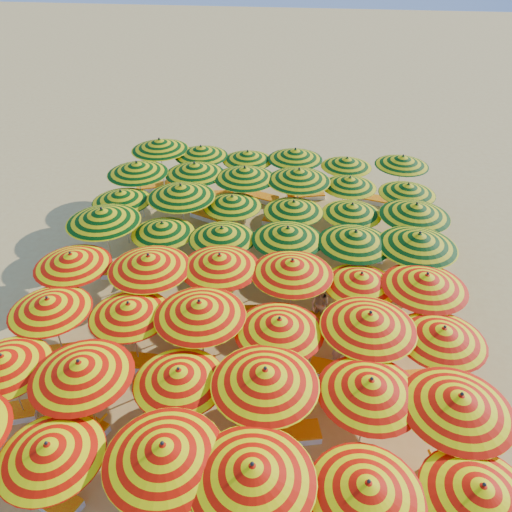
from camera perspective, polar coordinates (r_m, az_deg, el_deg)
name	(u,v)px	position (r m, az deg, el deg)	size (l,w,h in m)	color
ground	(254,303)	(16.90, -0.21, -5.41)	(120.00, 120.00, 0.00)	#D6B25F
umbrella_1	(49,450)	(11.50, -22.58, -19.81)	(2.50, 2.50, 2.33)	silver
umbrella_2	(164,452)	(10.56, -10.51, -21.12)	(2.87, 2.87, 2.61)	silver
umbrella_3	(252,472)	(10.15, -0.43, -23.49)	(3.06, 3.06, 2.63)	silver
umbrella_4	(367,489)	(10.41, 12.60, -24.54)	(2.39, 2.39, 2.41)	silver
umbrella_5	(481,492)	(11.04, 24.31, -23.35)	(2.54, 2.54, 2.37)	silver
umbrella_6	(3,362)	(13.61, -26.92, -10.73)	(2.68, 2.68, 2.33)	silver
umbrella_7	(80,369)	(12.43, -19.45, -12.06)	(2.56, 2.56, 2.57)	silver
umbrella_8	(179,376)	(12.02, -8.78, -13.37)	(2.88, 2.88, 2.34)	silver
umbrella_9	(265,377)	(11.50, 1.04, -13.61)	(2.63, 2.63, 2.65)	silver
umbrella_10	(370,387)	(11.75, 12.93, -14.35)	(3.05, 3.05, 2.52)	silver
umbrella_11	(459,402)	(11.94, 22.20, -15.21)	(2.63, 2.63, 2.59)	silver
umbrella_12	(49,305)	(14.73, -22.61, -5.14)	(2.41, 2.41, 2.40)	silver
umbrella_13	(129,309)	(13.93, -14.31, -5.93)	(2.76, 2.76, 2.36)	silver
umbrella_14	(200,309)	(13.27, -6.46, -6.00)	(3.10, 3.10, 2.62)	silver
umbrella_15	(279,325)	(12.89, 2.68, -7.91)	(2.97, 2.97, 2.49)	silver
umbrella_16	(369,320)	(13.12, 12.83, -7.19)	(3.19, 3.19, 2.66)	silver
umbrella_17	(443,334)	(13.57, 20.57, -8.36)	(2.96, 2.96, 2.43)	silver
umbrella_18	(72,260)	(16.15, -20.33, -0.38)	(2.53, 2.53, 2.48)	silver
umbrella_19	(149,262)	(15.13, -12.13, -0.68)	(3.12, 3.12, 2.64)	silver
umbrella_20	(220,261)	(14.95, -4.17, -0.60)	(2.89, 2.89, 2.58)	silver
umbrella_21	(292,267)	(14.68, 4.16, -1.26)	(3.24, 3.24, 2.61)	silver
umbrella_22	(361,279)	(14.90, 11.92, -2.64)	(2.79, 2.79, 2.32)	silver
umbrella_23	(426,281)	(14.94, 18.85, -2.72)	(2.64, 2.64, 2.59)	silver
umbrella_24	(102,216)	(17.76, -17.14, 4.44)	(3.32, 3.32, 2.69)	silver
umbrella_25	(162,228)	(17.24, -10.64, 3.16)	(2.55, 2.55, 2.30)	silver
umbrella_26	(222,233)	(16.56, -3.92, 2.61)	(2.42, 2.42, 2.39)	silver
umbrella_27	(288,234)	(16.33, 3.64, 2.57)	(3.06, 3.06, 2.52)	silver
umbrella_28	(355,237)	(16.33, 11.27, 2.09)	(2.61, 2.61, 2.57)	silver
umbrella_29	(419,240)	(16.52, 18.09, 1.74)	(2.60, 2.60, 2.68)	silver
umbrella_30	(121,196)	(19.46, -15.15, 6.60)	(2.59, 2.59, 2.36)	silver
umbrella_31	(181,191)	(18.76, -8.57, 7.35)	(3.09, 3.09, 2.68)	silver
umbrella_32	(232,201)	(18.56, -2.74, 6.28)	(2.38, 2.38, 2.32)	silver
umbrella_33	(294,206)	(18.22, 4.32, 5.67)	(2.65, 2.65, 2.34)	silver
umbrella_34	(352,209)	(18.38, 10.92, 5.28)	(2.43, 2.43, 2.30)	silver
umbrella_35	(416,210)	(18.31, 17.79, 5.02)	(3.18, 3.18, 2.62)	silver
umbrella_36	(137,168)	(21.02, -13.43, 9.78)	(3.26, 3.26, 2.62)	silver
umbrella_37	(195,169)	(20.66, -7.02, 9.88)	(3.03, 3.03, 2.57)	silver
umbrella_38	(245,173)	(20.04, -1.29, 9.46)	(2.79, 2.79, 2.62)	silver
umbrella_39	(299,175)	(19.83, 4.93, 9.21)	(3.16, 3.16, 2.68)	silver
umbrella_40	(350,182)	(20.29, 10.64, 8.31)	(2.58, 2.58, 2.30)	silver
umbrella_41	(408,189)	(20.26, 16.96, 7.36)	(2.63, 2.63, 2.33)	silver
umbrella_42	(160,144)	(22.91, -10.96, 12.40)	(3.34, 3.34, 2.69)	silver
umbrella_43	(201,151)	(22.44, -6.30, 11.83)	(3.09, 3.09, 2.48)	silver
umbrella_44	(248,156)	(22.14, -0.97, 11.37)	(2.71, 2.71, 2.35)	silver
umbrella_45	(295,154)	(21.99, 4.51, 11.52)	(2.45, 2.45, 2.52)	silver
umbrella_46	(347,162)	(21.98, 10.32, 10.49)	(2.23, 2.23, 2.30)	silver
umbrella_47	(402,161)	(22.41, 16.39, 10.40)	(2.69, 2.69, 2.42)	silver
lounger_0	(46,494)	(13.29, -22.90, -23.77)	(1.82, 1.18, 0.69)	white
lounger_2	(0,415)	(15.14, -27.22, -15.83)	(1.83, 1.13, 0.69)	white
lounger_3	(79,422)	(14.20, -19.59, -17.46)	(1.82, 1.18, 0.69)	white
lounger_4	(285,434)	(13.27, 3.29, -19.63)	(1.82, 0.97, 0.69)	white
lounger_5	(462,470)	(13.60, 22.45, -21.66)	(1.82, 0.98, 0.69)	white
lounger_6	(44,355)	(16.21, -23.04, -10.38)	(1.83, 1.07, 0.69)	white
lounger_7	(158,364)	(14.99, -11.19, -12.02)	(1.74, 0.60, 0.69)	white
lounger_8	(186,369)	(14.72, -8.05, -12.70)	(1.80, 0.85, 0.69)	white
lounger_9	(341,372)	(14.71, 9.68, -12.97)	(1.81, 0.87, 0.69)	white
lounger_10	(405,381)	(14.90, 16.62, -13.49)	(1.82, 0.93, 0.69)	white
lounger_11	(173,316)	(16.39, -9.44, -6.83)	(1.82, 1.19, 0.69)	white
lounger_12	(238,314)	(16.28, -2.04, -6.60)	(1.81, 0.89, 0.69)	white
lounger_13	(305,320)	(16.14, 5.66, -7.25)	(1.81, 0.91, 0.69)	white
lounger_14	(392,333)	(16.18, 15.33, -8.46)	(1.76, 0.68, 0.69)	white
lounger_15	(127,272)	(18.60, -14.48, -1.79)	(1.77, 0.72, 0.69)	white
lounger_16	(388,289)	(17.84, 14.85, -3.64)	(1.82, 1.02, 0.69)	white
lounger_17	(362,253)	(19.40, 12.07, 0.31)	(1.81, 0.86, 0.69)	white
lounger_18	(418,258)	(19.69, 18.03, -0.20)	(1.78, 0.74, 0.69)	white
lounger_19	(211,216)	(21.38, -5.16, 4.54)	(1.82, 1.23, 0.69)	white
lounger_20	(284,222)	(20.94, 3.26, 3.92)	(1.81, 0.89, 0.69)	white
lounger_21	(413,234)	(21.11, 17.49, 2.46)	(1.80, 0.85, 0.69)	white
lounger_22	(156,186)	(24.19, -11.37, 7.81)	(1.82, 1.17, 0.69)	white
lounger_23	(216,195)	(23.01, -4.63, 6.92)	(1.82, 0.97, 0.69)	white
lounger_24	(259,196)	(22.84, 0.31, 6.82)	(1.83, 1.15, 0.69)	white
lounger_25	(304,195)	(23.05, 5.56, 6.92)	(1.82, 1.03, 0.69)	white
lounger_26	(383,201)	(23.19, 14.36, 6.11)	(1.82, 1.00, 0.69)	white
beachgoer_b	(320,306)	(15.83, 7.34, -5.68)	(0.69, 0.54, 1.42)	tan
beachgoer_a	(339,346)	(14.66, 9.47, -10.11)	(0.50, 0.33, 1.38)	tan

